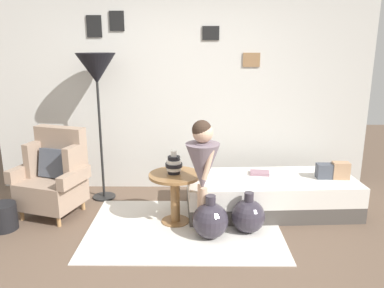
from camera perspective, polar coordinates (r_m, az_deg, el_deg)
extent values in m
plane|color=brown|center=(3.51, -2.72, -17.65)|extent=(12.00, 12.00, 0.00)
cube|color=beige|center=(4.94, -1.65, 8.04)|extent=(4.80, 0.10, 2.60)
cube|color=olive|center=(4.90, 8.85, 12.31)|extent=(0.21, 0.02, 0.17)
cube|color=#AAAA9F|center=(4.90, 8.86, 12.31)|extent=(0.16, 0.01, 0.13)
cube|color=black|center=(4.86, 2.82, 16.20)|extent=(0.21, 0.02, 0.17)
cube|color=slate|center=(4.85, 2.82, 16.20)|extent=(0.16, 0.01, 0.13)
cube|color=black|center=(4.95, -11.15, 17.58)|extent=(0.18, 0.02, 0.23)
cube|color=#B3B3AD|center=(4.95, -11.16, 17.58)|extent=(0.14, 0.01, 0.18)
cube|color=black|center=(5.01, -14.38, 16.65)|extent=(0.18, 0.02, 0.26)
cube|color=silver|center=(5.01, -14.39, 16.65)|extent=(0.14, 0.01, 0.20)
cube|color=silver|center=(4.10, -1.17, -12.45)|extent=(2.00, 1.40, 0.01)
cylinder|color=tan|center=(4.65, -24.02, -9.62)|extent=(0.04, 0.04, 0.12)
cylinder|color=tan|center=(4.36, -19.25, -10.78)|extent=(0.04, 0.04, 0.12)
cylinder|color=tan|center=(4.96, -20.57, -7.75)|extent=(0.04, 0.04, 0.12)
cylinder|color=tan|center=(4.69, -15.93, -8.68)|extent=(0.04, 0.04, 0.12)
cube|color=gray|center=(4.58, -20.19, -6.76)|extent=(0.74, 0.72, 0.30)
cube|color=gray|center=(4.62, -18.91, -0.90)|extent=(0.61, 0.32, 0.55)
cube|color=gray|center=(4.71, -22.31, -1.99)|extent=(0.17, 0.32, 0.39)
cube|color=gray|center=(4.39, -17.13, -2.68)|extent=(0.17, 0.32, 0.39)
cube|color=gray|center=(4.70, -23.74, -3.72)|extent=(0.24, 0.51, 0.14)
cube|color=gray|center=(4.30, -17.14, -4.77)|extent=(0.24, 0.51, 0.14)
cube|color=#474C56|center=(4.55, -19.77, -2.71)|extent=(0.39, 0.27, 0.33)
cube|color=#4C4742|center=(4.57, 11.55, -8.63)|extent=(1.94, 0.91, 0.18)
cube|color=silver|center=(4.49, 11.69, -6.28)|extent=(1.94, 0.91, 0.22)
cube|color=tan|center=(4.63, 21.29, -3.70)|extent=(0.19, 0.13, 0.19)
cube|color=#474C56|center=(4.58, 19.22, -3.83)|extent=(0.19, 0.12, 0.17)
cylinder|color=olive|center=(4.24, -2.49, -11.44)|extent=(0.30, 0.30, 0.02)
cylinder|color=olive|center=(4.13, -2.53, -8.19)|extent=(0.10, 0.10, 0.50)
cylinder|color=olive|center=(4.03, -2.57, -4.70)|extent=(0.55, 0.55, 0.03)
cylinder|color=black|center=(4.04, -2.70, -4.15)|extent=(0.13, 0.13, 0.04)
cylinder|color=white|center=(4.03, -2.71, -3.64)|extent=(0.15, 0.15, 0.04)
cylinder|color=black|center=(4.02, -2.72, -3.14)|extent=(0.18, 0.18, 0.04)
cylinder|color=white|center=(4.00, -2.72, -2.62)|extent=(0.15, 0.15, 0.04)
cylinder|color=black|center=(3.99, -2.73, -2.11)|extent=(0.13, 0.13, 0.04)
cylinder|color=white|center=(3.98, -2.74, -1.44)|extent=(0.06, 0.06, 0.06)
cylinder|color=black|center=(4.99, -12.95, -7.65)|extent=(0.28, 0.28, 0.02)
cylinder|color=black|center=(4.73, -13.53, 1.84)|extent=(0.03, 0.03, 1.67)
cone|color=black|center=(4.63, -14.10, 10.89)|extent=(0.46, 0.46, 0.35)
cylinder|color=#D8AD8E|center=(3.89, 1.76, -10.05)|extent=(0.07, 0.07, 0.50)
cylinder|color=#D8AD8E|center=(3.97, 1.32, -9.47)|extent=(0.07, 0.07, 0.50)
cone|color=slate|center=(3.76, 1.58, -3.46)|extent=(0.34, 0.34, 0.47)
cylinder|color=slate|center=(3.72, 1.60, -1.14)|extent=(0.17, 0.17, 0.18)
cylinder|color=#D8AD8E|center=(3.64, 2.46, -2.99)|extent=(0.14, 0.08, 0.32)
cylinder|color=#D8AD8E|center=(3.86, 1.34, -1.94)|extent=(0.14, 0.08, 0.32)
sphere|color=#D8AD8E|center=(3.67, 1.62, 1.74)|extent=(0.20, 0.20, 0.20)
sphere|color=#38281E|center=(3.66, 1.48, 2.11)|extent=(0.19, 0.19, 0.19)
cube|color=gray|center=(4.55, 10.06, -4.26)|extent=(0.24, 0.19, 0.03)
sphere|color=#332D38|center=(3.87, 2.74, -11.34)|extent=(0.36, 0.36, 0.36)
cylinder|color=#332D38|center=(3.77, 2.79, -8.33)|extent=(0.10, 0.10, 0.09)
sphere|color=#332D38|center=(4.01, 8.38, -10.60)|extent=(0.34, 0.34, 0.34)
cylinder|color=#332D38|center=(3.93, 8.50, -7.79)|extent=(0.10, 0.10, 0.09)
cylinder|color=black|center=(4.48, -26.35, -9.70)|extent=(0.28, 0.28, 0.28)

